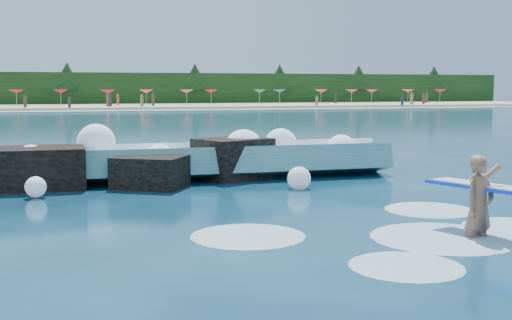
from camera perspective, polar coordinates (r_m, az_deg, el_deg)
name	(u,v)px	position (r m, az deg, el deg)	size (l,w,h in m)	color
ground	(209,238)	(12.10, -4.18, -6.91)	(200.00, 200.00, 0.00)	#07233B
beach	(87,107)	(89.58, -14.82, 4.60)	(140.00, 20.00, 0.40)	tan
wet_band	(89,111)	(78.59, -14.59, 4.25)	(140.00, 5.00, 0.08)	silver
treeline	(84,89)	(99.54, -15.02, 6.08)	(140.00, 4.00, 5.00)	black
breaking_wave	(136,165)	(19.68, -10.64, -0.41)	(15.86, 2.57, 1.37)	teal
rock_cluster	(134,168)	(18.92, -10.81, -0.74)	(8.25, 3.48, 1.45)	black
surfer_with_board	(482,202)	(12.55, 19.45, -3.54)	(1.45, 3.02, 1.89)	#9C6248
wave_spray	(123,153)	(19.57, -11.77, 0.62)	(14.65, 4.45, 1.79)	white
surf_foam	(432,234)	(12.84, 15.37, -6.35)	(9.14, 5.97, 0.14)	silver
beach_umbrellas	(85,91)	(91.65, -14.96, 5.91)	(113.34, 6.73, 0.50)	#147E73
beachgoers	(75,101)	(86.34, -15.79, 5.09)	(109.75, 13.64, 1.93)	#3F332D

